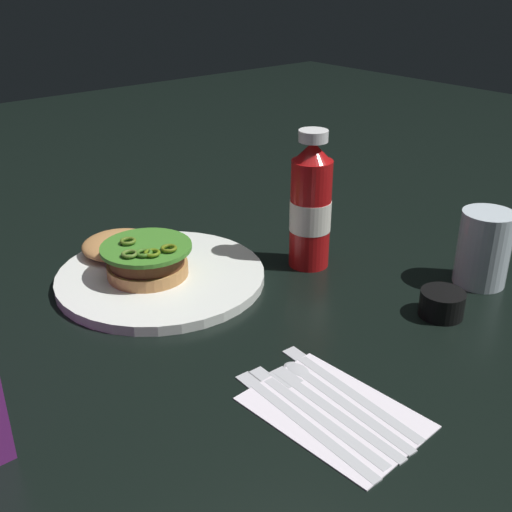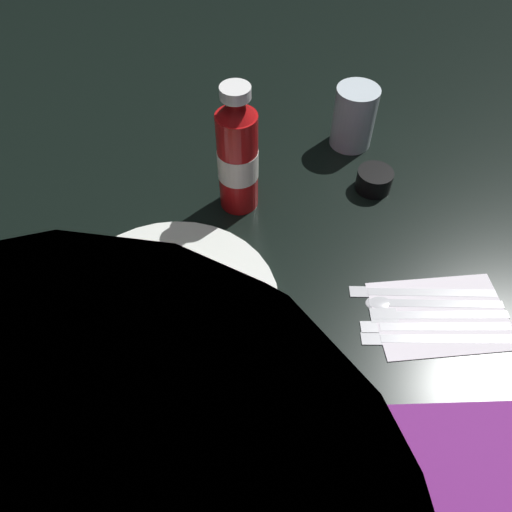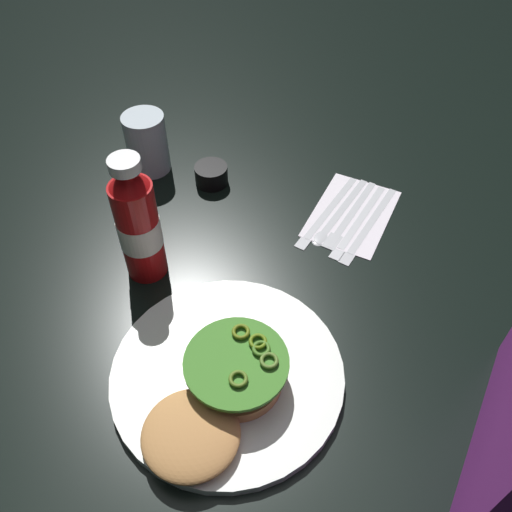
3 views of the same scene
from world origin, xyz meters
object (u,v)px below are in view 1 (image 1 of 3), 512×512
object	(u,v)px
dinner_plate	(161,276)
steak_knife	(293,412)
burger_sandwich	(137,254)
napkin	(334,412)
table_knife	(306,405)
fork_utensil	(322,400)
condiment_cup	(442,304)
water_glass	(484,248)
butter_knife	(339,382)
spoon_utensil	(326,388)
ketchup_bottle	(311,206)

from	to	relation	value
dinner_plate	steak_knife	distance (m)	0.35
burger_sandwich	napkin	size ratio (longest dim) A/B	1.20
table_knife	napkin	bearing A→B (deg)	-144.18
fork_utensil	dinner_plate	bearing A→B (deg)	-3.45
condiment_cup	steak_knife	bearing A→B (deg)	94.54
fork_utensil	water_glass	bearing A→B (deg)	-82.66
water_glass	table_knife	world-z (taller)	water_glass
butter_knife	steak_knife	xyz separation A→B (m)	(-0.00, 0.07, 0.00)
burger_sandwich	steak_knife	world-z (taller)	burger_sandwich
dinner_plate	spoon_utensil	size ratio (longest dim) A/B	1.59
spoon_utensil	table_knife	distance (m)	0.04
napkin	steak_knife	world-z (taller)	steak_knife
condiment_cup	butter_knife	bearing A→B (deg)	94.91
dinner_plate	ketchup_bottle	size ratio (longest dim) A/B	1.44
water_glass	ketchup_bottle	bearing A→B (deg)	36.02
napkin	fork_utensil	xyz separation A→B (m)	(0.02, -0.00, 0.00)
spoon_utensil	table_knife	world-z (taller)	same
ketchup_bottle	napkin	world-z (taller)	ketchup_bottle
condiment_cup	spoon_utensil	xyz separation A→B (m)	(-0.02, 0.23, -0.01)
burger_sandwich	table_knife	distance (m)	0.38
condiment_cup	napkin	world-z (taller)	condiment_cup
dinner_plate	ketchup_bottle	world-z (taller)	ketchup_bottle
condiment_cup	butter_knife	size ratio (longest dim) A/B	0.29
burger_sandwich	condiment_cup	size ratio (longest dim) A/B	3.67
spoon_utensil	table_knife	size ratio (longest dim) A/B	0.95
butter_knife	table_knife	world-z (taller)	same
spoon_utensil	dinner_plate	bearing A→B (deg)	-0.28
burger_sandwich	fork_utensil	xyz separation A→B (m)	(-0.39, 0.01, -0.03)
dinner_plate	condiment_cup	bearing A→B (deg)	-144.27
butter_knife	fork_utensil	world-z (taller)	same
dinner_plate	napkin	bearing A→B (deg)	176.66
water_glass	napkin	world-z (taller)	water_glass
fork_utensil	steak_knife	distance (m)	0.04
spoon_utensil	table_knife	xyz separation A→B (m)	(-0.01, 0.04, 0.00)
table_knife	butter_knife	bearing A→B (deg)	-86.03
water_glass	napkin	bearing A→B (deg)	100.16
burger_sandwich	water_glass	distance (m)	0.50
condiment_cup	table_knife	size ratio (longest dim) A/B	0.29
butter_knife	dinner_plate	bearing A→B (deg)	2.80
dinner_plate	steak_knife	xyz separation A→B (m)	(-0.34, 0.06, -0.00)
ketchup_bottle	table_knife	world-z (taller)	ketchup_bottle
napkin	table_knife	world-z (taller)	table_knife
burger_sandwich	table_knife	xyz separation A→B (m)	(-0.38, 0.02, -0.03)
burger_sandwich	fork_utensil	bearing A→B (deg)	179.22
ketchup_bottle	fork_utensil	xyz separation A→B (m)	(-0.25, 0.22, -0.09)
butter_knife	fork_utensil	size ratio (longest dim) A/B	1.09
ketchup_bottle	condiment_cup	world-z (taller)	ketchup_bottle
water_glass	table_knife	bearing A→B (deg)	96.19
dinner_plate	napkin	world-z (taller)	dinner_plate
burger_sandwich	steak_knife	distance (m)	0.38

